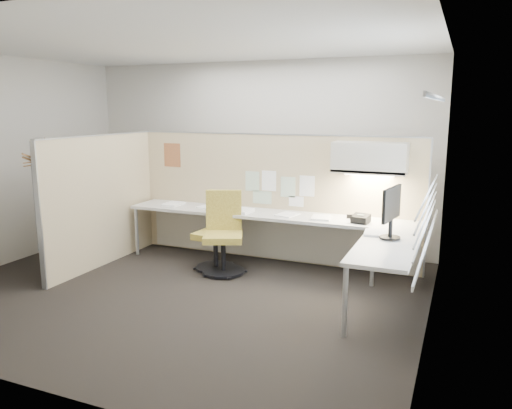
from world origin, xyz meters
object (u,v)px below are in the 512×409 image
at_px(desk, 287,227).
at_px(chair_right, 218,234).
at_px(monitor, 391,209).
at_px(chair_left, 223,235).
at_px(phone, 360,219).

bearing_deg(desk, chair_right, -166.77).
bearing_deg(chair_right, desk, 17.05).
bearing_deg(monitor, chair_right, 90.01).
relative_size(chair_left, chair_right, 1.03).
bearing_deg(phone, monitor, -45.33).
distance_m(chair_right, monitor, 2.37).
relative_size(chair_left, monitor, 1.86).
distance_m(chair_left, monitor, 2.23).
relative_size(monitor, phone, 2.35).
distance_m(chair_right, phone, 1.86).
relative_size(chair_right, phone, 4.26).
xyz_separation_m(desk, chair_left, (-0.77, -0.32, -0.11)).
relative_size(chair_right, monitor, 1.81).
distance_m(desk, chair_right, 0.93).
height_order(desk, monitor, monitor).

